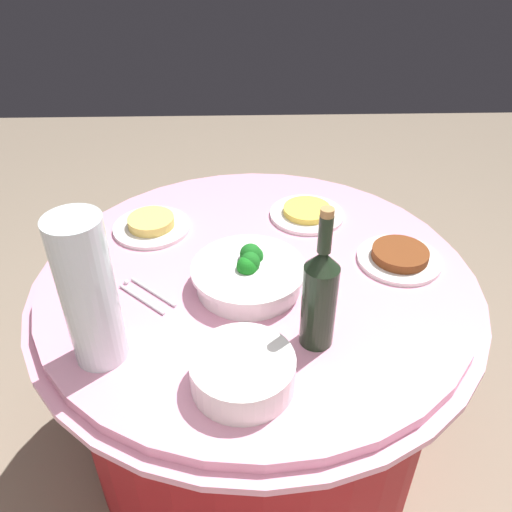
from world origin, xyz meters
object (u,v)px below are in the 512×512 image
Objects in this scene: food_plate_noodles at (151,225)px; wine_bottle at (320,295)px; broccoli_bowl at (249,274)px; food_plate_fried_egg at (307,213)px; decorative_fruit_vase at (90,299)px; serving_tongs at (145,294)px; plate_stack at (243,372)px; food_plate_stir_fry at (400,257)px; label_placard_front at (77,258)px.

wine_bottle is at bearing 132.32° from food_plate_noodles.
broccoli_bowl reaches higher than food_plate_fried_egg.
serving_tongs is (-0.06, -0.19, -0.15)m from decorative_fruit_vase.
serving_tongs is 0.56m from food_plate_fried_egg.
plate_stack reaches higher than food_plate_fried_egg.
plate_stack is 0.95× the size of food_plate_noodles.
broccoli_bowl is 0.40m from decorative_fruit_vase.
decorative_fruit_vase is 0.25m from serving_tongs.
decorative_fruit_vase is at bearing 3.49° from wine_bottle.
plate_stack is 0.95× the size of food_plate_fried_egg.
decorative_fruit_vase reaches higher than food_plate_fried_egg.
food_plate_fried_egg is (-0.43, -0.35, 0.01)m from serving_tongs.
food_plate_stir_fry is (-0.42, -0.40, -0.02)m from plate_stack.
food_plate_fried_egg is (-0.20, -0.63, -0.02)m from plate_stack.
decorative_fruit_vase is at bearing 47.78° from food_plate_fried_egg.
food_plate_stir_fry is at bearing -179.73° from label_placard_front.
decorative_fruit_vase reaches higher than wine_bottle.
food_plate_fried_egg is at bearing -46.66° from food_plate_stir_fry.
plate_stack is at bearing 163.22° from decorative_fruit_vase.
label_placard_front reaches higher than food_plate_stir_fry.
food_plate_fried_egg is 0.32m from food_plate_stir_fry.
food_plate_fried_egg is at bearing -132.22° from decorative_fruit_vase.
broccoli_bowl is 0.82× the size of decorative_fruit_vase.
wine_bottle is 0.46m from decorative_fruit_vase.
plate_stack is 0.58m from label_placard_front.
serving_tongs is 2.70× the size of label_placard_front.
label_placard_front is (0.19, -0.12, 0.03)m from serving_tongs.
broccoli_bowl is 1.33× the size of plate_stack.
wine_bottle reaches higher than food_plate_noodles.
food_plate_noodles is at bearing -85.64° from serving_tongs.
plate_stack is 0.58m from food_plate_stir_fry.
plate_stack is at bearing 130.02° from serving_tongs.
broccoli_bowl is 1.27× the size of food_plate_noodles.
broccoli_bowl is at bearing -53.18° from wine_bottle.
broccoli_bowl is 5.09× the size of label_placard_front.
wine_bottle is 0.99× the size of decorative_fruit_vase.
plate_stack reaches higher than serving_tongs.
food_plate_noodles is 1.00× the size of food_plate_stir_fry.
serving_tongs is at bearing 94.36° from food_plate_noodles.
wine_bottle is at bearing 157.76° from serving_tongs.
decorative_fruit_vase is at bearing 111.97° from label_placard_front.
food_plate_stir_fry is (-0.40, -0.09, -0.02)m from broccoli_bowl.
wine_bottle is 1.53× the size of food_plate_fried_egg.
wine_bottle is 0.40m from food_plate_stir_fry.
plate_stack is at bearing 136.71° from label_placard_front.
food_plate_noodles is at bearing -65.95° from plate_stack.
food_plate_noodles reaches higher than food_plate_fried_egg.
food_plate_noodles is 4.00× the size of label_placard_front.
food_plate_fried_egg is at bearing -159.07° from label_placard_front.
decorative_fruit_vase is 2.29× the size of serving_tongs.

